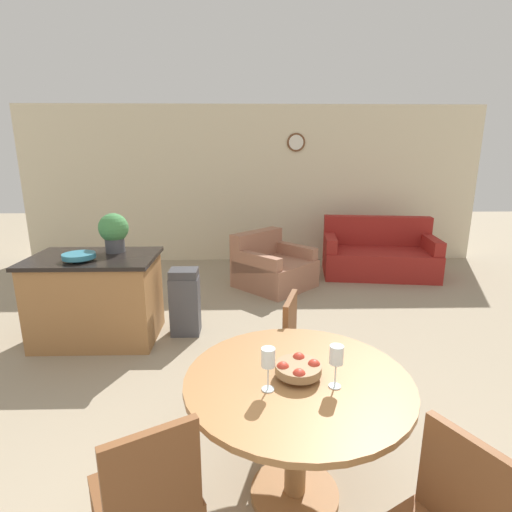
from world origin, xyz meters
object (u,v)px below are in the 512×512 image
object	(u,v)px
trash_bin	(185,302)
dining_table	(297,406)
armchair	(272,268)
dining_chair_far_side	(305,349)
wine_glass_right	(336,357)
teal_bowl	(79,256)
fruit_bowl	(298,368)
potted_plant	(114,231)
dining_chair_near_left	(148,494)
couch	(378,256)
kitchen_island	(97,298)
wine_glass_left	(268,359)

from	to	relation	value
trash_bin	dining_table	bearing A→B (deg)	-66.75
dining_table	armchair	distance (m)	3.74
dining_chair_far_side	wine_glass_right	xyz separation A→B (m)	(0.01, -0.91, 0.44)
trash_bin	teal_bowl	bearing A→B (deg)	-164.13
fruit_bowl	potted_plant	size ratio (longest dim) A/B	0.60
potted_plant	dining_chair_near_left	bearing A→B (deg)	-70.65
couch	dining_table	bearing A→B (deg)	-105.83
dining_chair_far_side	potted_plant	xyz separation A→B (m)	(-1.81, 1.42, 0.63)
dining_chair_far_side	kitchen_island	xyz separation A→B (m)	(-1.99, 1.24, -0.05)
fruit_bowl	wine_glass_left	bearing A→B (deg)	-146.90
dining_table	wine_glass_left	size ratio (longest dim) A/B	5.30
wine_glass_right	potted_plant	world-z (taller)	potted_plant
wine_glass_right	armchair	world-z (taller)	wine_glass_right
potted_plant	trash_bin	xyz separation A→B (m)	(0.72, -0.08, -0.77)
teal_bowl	potted_plant	world-z (taller)	potted_plant
wine_glass_left	couch	bearing A→B (deg)	65.31
fruit_bowl	potted_plant	distance (m)	2.80
dining_chair_far_side	armchair	bearing A→B (deg)	-162.70
fruit_bowl	kitchen_island	xyz separation A→B (m)	(-1.82, 2.06, -0.37)
teal_bowl	couch	world-z (taller)	teal_bowl
wine_glass_right	kitchen_island	world-z (taller)	wine_glass_right
dining_table	couch	bearing A→B (deg)	66.59
trash_bin	armchair	distance (m)	1.88
potted_plant	trash_bin	world-z (taller)	potted_plant
fruit_bowl	couch	distance (m)	4.69
fruit_bowl	potted_plant	xyz separation A→B (m)	(-1.65, 2.24, 0.31)
fruit_bowl	trash_bin	bearing A→B (deg)	113.26
armchair	couch	bearing A→B (deg)	-27.12
trash_bin	armchair	xyz separation A→B (m)	(1.04, 1.56, -0.09)
wine_glass_left	armchair	bearing A→B (deg)	85.88
dining_chair_near_left	wine_glass_left	xyz separation A→B (m)	(0.53, 0.36, 0.44)
wine_glass_right	teal_bowl	size ratio (longest dim) A/B	0.74
dining_chair_near_left	fruit_bowl	world-z (taller)	dining_chair_near_left
dining_chair_far_side	couch	xyz separation A→B (m)	(1.69, 3.46, -0.20)
dining_chair_far_side	wine_glass_right	distance (m)	1.01
fruit_bowl	teal_bowl	size ratio (longest dim) A/B	0.79
kitchen_island	trash_bin	size ratio (longest dim) A/B	1.73
dining_table	potted_plant	distance (m)	2.83
dining_chair_near_left	wine_glass_right	bearing A→B (deg)	-5.52
wine_glass_right	armchair	size ratio (longest dim) A/B	0.17
wine_glass_right	teal_bowl	distance (m)	2.86
teal_bowl	couch	size ratio (longest dim) A/B	0.17
teal_bowl	dining_chair_near_left	bearing A→B (deg)	-63.23
potted_plant	trash_bin	bearing A→B (deg)	-6.05
wine_glass_left	dining_chair_near_left	bearing A→B (deg)	-146.22
wine_glass_right	teal_bowl	bearing A→B (deg)	136.08
wine_glass_right	potted_plant	xyz separation A→B (m)	(-1.82, 2.33, 0.19)
dining_chair_far_side	potted_plant	bearing A→B (deg)	-111.90
kitchen_island	trash_bin	bearing A→B (deg)	6.68
wine_glass_right	kitchen_island	xyz separation A→B (m)	(-2.00, 2.15, -0.48)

